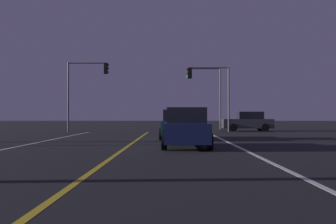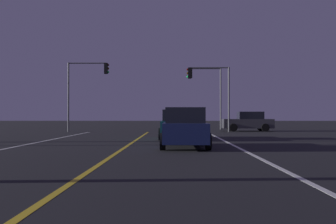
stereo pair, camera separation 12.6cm
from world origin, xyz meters
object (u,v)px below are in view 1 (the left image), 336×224
Objects in this scene: car_crossing_side at (248,122)px; traffic_light_near_left at (87,80)px; car_ahead_far at (177,125)px; car_lead_same_lane at (186,128)px; traffic_light_far_right at (205,84)px; traffic_light_near_right at (208,83)px.

traffic_light_near_left is (-13.71, -1.71, 3.48)m from car_crossing_side.
car_crossing_side and car_ahead_far have the same top height.
car_lead_same_lane is 0.74× the size of traffic_light_near_left.
car_lead_same_lane is 6.09m from car_ahead_far.
traffic_light_near_left is at bearing 26.06° from car_lead_same_lane.
traffic_light_far_right is at bearing -11.14° from car_ahead_far.
car_ahead_far is at bearing 2.65° from car_lead_same_lane.
car_ahead_far is at bearing 74.10° from traffic_light_near_right.
traffic_light_near_left is (-10.08, 0.00, 0.27)m from traffic_light_near_right.
car_lead_same_lane is 0.80× the size of traffic_light_near_right.
traffic_light_far_right is at bearing 28.04° from traffic_light_near_left.
car_crossing_side is at bearing 131.74° from traffic_light_far_right.
car_ahead_far is 0.74× the size of traffic_light_near_left.
car_lead_same_lane is 21.60m from traffic_light_far_right.
car_lead_same_lane is at bearing 82.76° from traffic_light_far_right.
traffic_light_near_left is at bearing 28.04° from traffic_light_far_right.
traffic_light_near_left is 0.97× the size of traffic_light_far_right.
traffic_light_far_right is (2.68, 21.13, 3.59)m from car_lead_same_lane.
traffic_light_near_right is (2.44, 15.63, 3.21)m from car_lead_same_lane.
traffic_light_near_right is (2.72, 9.55, 3.21)m from car_ahead_far.
car_crossing_side is 6.22m from traffic_light_far_right.
traffic_light_far_right is (10.33, 5.50, 0.11)m from traffic_light_near_left.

